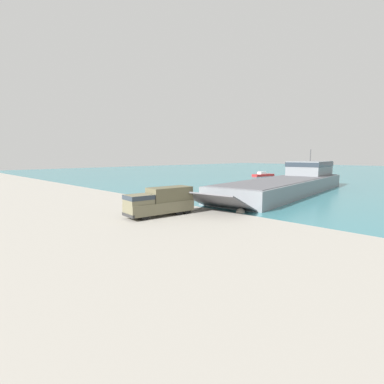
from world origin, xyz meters
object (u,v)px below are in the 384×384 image
at_px(moored_boat_c, 301,175).
at_px(cargo_crate, 132,209).
at_px(mooring_bollard, 172,201).
at_px(moored_boat_b, 301,175).
at_px(landing_craft, 292,181).
at_px(moored_boat_a, 263,175).
at_px(military_truck, 160,201).
at_px(soldier_on_ramp, 149,203).

bearing_deg(moored_boat_c, cargo_crate, 149.88).
bearing_deg(mooring_bollard, moored_boat_b, 100.59).
bearing_deg(cargo_crate, mooring_bollard, 97.34).
bearing_deg(landing_craft, moored_boat_a, 121.99).
bearing_deg(landing_craft, mooring_bollard, -108.27).
bearing_deg(military_truck, moored_boat_b, -160.10).
xyz_separation_m(landing_craft, moored_boat_b, (-16.24, 37.79, -1.44)).
distance_m(military_truck, moored_boat_b, 69.77).
xyz_separation_m(moored_boat_b, moored_boat_c, (2.20, -4.37, 0.30)).
xyz_separation_m(soldier_on_ramp, cargo_crate, (-0.97, -1.67, -0.70)).
bearing_deg(cargo_crate, moored_boat_c, 99.05).
xyz_separation_m(military_truck, cargo_crate, (-3.97, -0.95, -1.26)).
xyz_separation_m(military_truck, soldier_on_ramp, (-3.00, 0.72, -0.56)).
relative_size(military_truck, cargo_crate, 10.42).
height_order(military_truck, moored_boat_a, military_truck).
height_order(landing_craft, moored_boat_c, landing_craft).
relative_size(moored_boat_b, mooring_bollard, 7.72).
height_order(moored_boat_a, moored_boat_c, moored_boat_c).
bearing_deg(military_truck, cargo_crate, -70.31).
height_order(soldier_on_ramp, moored_boat_b, soldier_on_ramp).
relative_size(soldier_on_ramp, moored_boat_c, 0.25).
bearing_deg(moored_boat_a, moored_boat_b, 52.02).
height_order(mooring_bollard, cargo_crate, mooring_bollard).
bearing_deg(military_truck, landing_craft, -173.36).
xyz_separation_m(moored_boat_b, cargo_crate, (12.45, -68.75, -0.12)).
height_order(landing_craft, moored_boat_b, landing_craft).
xyz_separation_m(soldier_on_ramp, moored_boat_a, (-22.06, 59.73, -0.54)).
height_order(military_truck, moored_boat_b, military_truck).
distance_m(soldier_on_ramp, mooring_bollard, 5.59).
distance_m(soldier_on_ramp, moored_boat_a, 63.67).
distance_m(landing_craft, moored_boat_c, 36.27).
bearing_deg(moored_boat_b, cargo_crate, 66.41).
relative_size(military_truck, soldier_on_ramp, 4.51).
height_order(soldier_on_ramp, moored_boat_a, soldier_on_ramp).
bearing_deg(mooring_bollard, landing_craft, 79.00).
distance_m(military_truck, soldier_on_ramp, 3.14).
bearing_deg(military_truck, mooring_bollard, -134.49).
xyz_separation_m(moored_boat_c, mooring_bollard, (9.37, -57.48, -0.31)).
height_order(moored_boat_c, cargo_crate, moored_boat_c).
bearing_deg(moored_boat_b, landing_craft, 79.40).
height_order(soldier_on_ramp, moored_boat_c, moored_boat_c).
distance_m(soldier_on_ramp, cargo_crate, 2.05).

